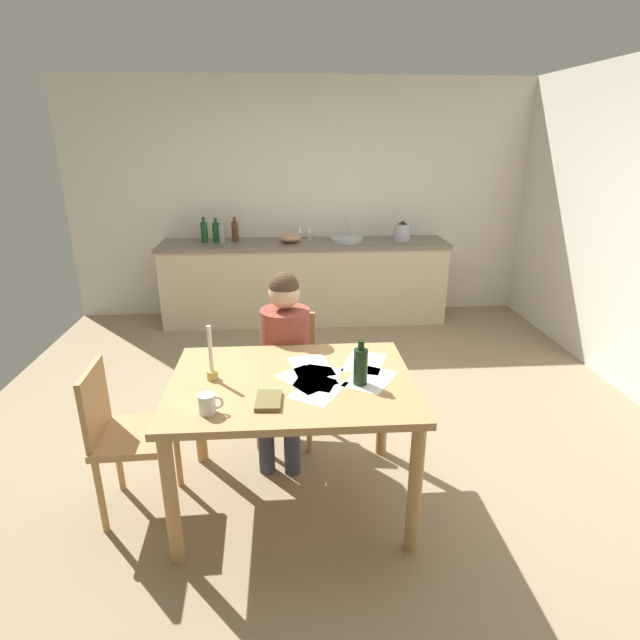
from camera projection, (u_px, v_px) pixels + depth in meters
name	position (u px, v px, depth m)	size (l,w,h in m)	color
ground_plane	(318.00, 424.00, 3.73)	(5.20, 5.20, 0.04)	#937F60
wall_back	(303.00, 201.00, 5.71)	(5.20, 0.12, 2.60)	silver
kitchen_counter	(305.00, 281.00, 5.66)	(3.14, 0.64, 0.90)	beige
dining_table	(292.00, 398.00, 2.71)	(1.29, 0.95, 0.77)	tan
chair_at_table	(288.00, 370.00, 3.44)	(0.45, 0.45, 0.86)	tan
person_seated	(284.00, 353.00, 3.23)	(0.38, 0.62, 1.19)	brown
chair_side_empty	(124.00, 433.00, 2.70)	(0.41, 0.41, 0.88)	tan
coffee_mug	(208.00, 404.00, 2.34)	(0.12, 0.08, 0.10)	white
candlestick	(212.00, 364.00, 2.65)	(0.06, 0.06, 0.30)	gold
book_magazine	(269.00, 400.00, 2.44)	(0.12, 0.19, 0.02)	brown
paper_letter	(364.00, 362.00, 2.87)	(0.21, 0.30, 0.00)	white
paper_bill	(319.00, 390.00, 2.56)	(0.21, 0.30, 0.00)	white
paper_envelope	(370.00, 379.00, 2.68)	(0.21, 0.30, 0.00)	white
paper_receipt	(318.00, 378.00, 2.69)	(0.21, 0.30, 0.00)	white
paper_notice	(311.00, 366.00, 2.83)	(0.21, 0.30, 0.00)	white
paper_flyer	(307.00, 379.00, 2.68)	(0.21, 0.30, 0.00)	white
wine_bottle_on_table	(361.00, 366.00, 2.59)	(0.07, 0.07, 0.24)	black
sink_unit	(346.00, 239.00, 5.54)	(0.36, 0.36, 0.24)	#B2B7BC
bottle_oil	(204.00, 232.00, 5.45)	(0.08, 0.08, 0.27)	#194C23
bottle_vinegar	(216.00, 232.00, 5.46)	(0.08, 0.08, 0.26)	#194C23
bottle_wine_red	(222.00, 233.00, 5.43)	(0.07, 0.07, 0.25)	#8C999E
bottle_sauce	(235.00, 231.00, 5.50)	(0.07, 0.07, 0.27)	#593319
mixing_bowl	(290.00, 237.00, 5.46)	(0.24, 0.24, 0.11)	tan
stovetop_kettle	(402.00, 232.00, 5.55)	(0.18, 0.18, 0.22)	#B7BABF
wine_glass_near_sink	(309.00, 230.00, 5.62)	(0.07, 0.07, 0.15)	silver
wine_glass_by_kettle	(300.00, 230.00, 5.61)	(0.07, 0.07, 0.15)	silver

